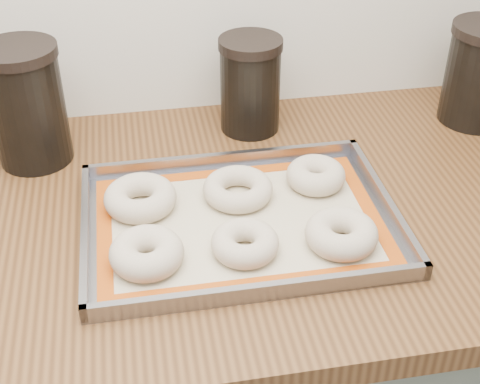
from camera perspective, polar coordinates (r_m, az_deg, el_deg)
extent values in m
cube|color=slate|center=(1.40, 6.23, -15.96)|extent=(3.00, 0.65, 0.86)
cube|color=brown|center=(1.08, 7.72, -0.89)|extent=(3.06, 0.68, 0.04)
cube|color=gray|center=(0.99, 0.00, -2.73)|extent=(0.46, 0.33, 0.00)
cube|color=gray|center=(1.12, -1.44, 2.77)|extent=(0.46, 0.01, 0.02)
cube|color=gray|center=(0.87, 1.88, -8.49)|extent=(0.46, 0.01, 0.02)
cube|color=gray|center=(0.98, -13.07, -3.50)|extent=(0.01, 0.33, 0.02)
cube|color=gray|center=(1.04, 12.27, -0.79)|extent=(0.01, 0.33, 0.02)
cube|color=#C6B793|center=(0.99, 0.00, -2.60)|extent=(0.42, 0.29, 0.00)
cube|color=#AC430B|center=(1.10, -1.23, 1.68)|extent=(0.42, 0.02, 0.00)
cube|color=#AC430B|center=(0.89, 1.53, -7.75)|extent=(0.42, 0.02, 0.00)
cube|color=#AC430B|center=(0.98, -11.50, -3.74)|extent=(0.02, 0.25, 0.00)
cube|color=#AC430B|center=(1.04, 10.87, -1.32)|extent=(0.02, 0.25, 0.00)
torus|color=beige|center=(0.92, -7.97, -5.17)|extent=(0.13, 0.13, 0.04)
torus|color=beige|center=(0.93, 0.42, -4.38)|extent=(0.12, 0.12, 0.03)
torus|color=beige|center=(0.95, 8.65, -3.54)|extent=(0.11, 0.11, 0.04)
torus|color=beige|center=(1.02, -8.51, -0.49)|extent=(0.14, 0.14, 0.04)
torus|color=beige|center=(1.03, -0.18, 0.25)|extent=(0.13, 0.13, 0.03)
torus|color=beige|center=(1.07, 6.49, 1.43)|extent=(0.10, 0.10, 0.04)
cylinder|color=black|center=(1.15, -17.64, 6.70)|extent=(0.12, 0.12, 0.19)
cylinder|color=black|center=(1.11, -18.58, 11.30)|extent=(0.13, 0.13, 0.02)
cylinder|color=black|center=(1.20, 0.87, 8.75)|extent=(0.11, 0.11, 0.15)
cylinder|color=black|center=(1.17, 0.91, 12.53)|extent=(0.11, 0.11, 0.02)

